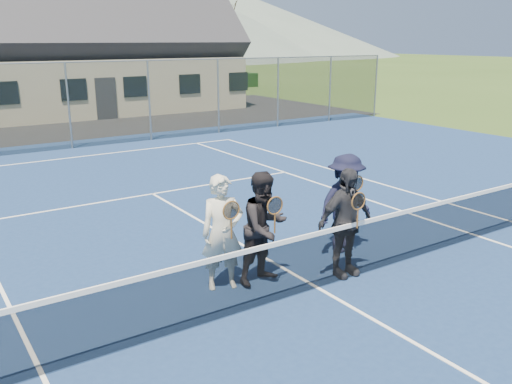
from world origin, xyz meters
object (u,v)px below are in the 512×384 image
tennis_net (319,257)px  player_d (345,203)px  player_a (222,233)px  player_b (265,228)px  clubhouse (86,35)px  player_c (345,223)px

tennis_net → player_d: bearing=34.2°
player_a → player_b: size_ratio=1.00×
player_d → player_a: bearing=-177.8°
clubhouse → player_a: clubhouse is taller
tennis_net → clubhouse: clubhouse is taller
player_a → player_d: 2.61m
clubhouse → player_a: size_ratio=8.67×
player_b → player_c: same height
clubhouse → tennis_net: bearing=-99.5°
tennis_net → player_a: (-1.20, 0.86, 0.38)m
player_c → tennis_net: bearing=-166.3°
clubhouse → player_c: bearing=-97.9°
player_b → player_d: bearing=7.8°
tennis_net → player_b: 0.95m
tennis_net → player_d: (1.41, 0.96, 0.38)m
player_b → player_c: size_ratio=1.00×
player_a → player_b: bearing=-13.9°
tennis_net → player_a: bearing=144.4°
player_c → player_d: 1.08m
clubhouse → player_d: bearing=-96.4°
player_d → tennis_net: bearing=-145.8°
player_a → player_d: bearing=2.2°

